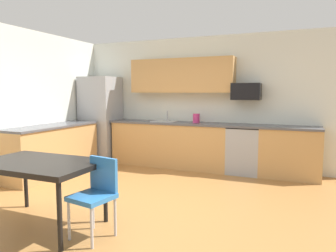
% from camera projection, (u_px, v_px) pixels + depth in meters
% --- Properties ---
extents(ground_plane, '(12.00, 12.00, 0.00)m').
position_uv_depth(ground_plane, '(140.00, 204.00, 4.45)').
color(ground_plane, '#9E6B38').
extents(wall_back, '(5.80, 0.10, 2.70)m').
position_uv_depth(wall_back, '(198.00, 102.00, 6.73)').
color(wall_back, silver).
rests_on(wall_back, ground).
extents(wall_left, '(0.10, 5.80, 2.70)m').
position_uv_depth(wall_left, '(0.00, 105.00, 5.33)').
color(wall_left, silver).
rests_on(wall_left, ground).
extents(cabinet_run_back, '(2.49, 0.60, 0.90)m').
position_uv_depth(cabinet_run_back, '(170.00, 145.00, 6.70)').
color(cabinet_run_back, tan).
rests_on(cabinet_run_back, ground).
extents(cabinet_run_back_right, '(1.06, 0.60, 0.90)m').
position_uv_depth(cabinet_run_back_right, '(290.00, 153.00, 5.78)').
color(cabinet_run_back_right, tan).
rests_on(cabinet_run_back_right, ground).
extents(cabinet_run_left, '(0.60, 2.00, 0.90)m').
position_uv_depth(cabinet_run_left, '(53.00, 151.00, 6.02)').
color(cabinet_run_left, tan).
rests_on(cabinet_run_left, ground).
extents(countertop_back, '(4.80, 0.64, 0.04)m').
position_uv_depth(countertop_back, '(193.00, 124.00, 6.46)').
color(countertop_back, '#4C4C51').
rests_on(countertop_back, cabinet_run_back).
extents(countertop_left, '(0.64, 2.00, 0.04)m').
position_uv_depth(countertop_left, '(52.00, 126.00, 5.97)').
color(countertop_left, '#4C4C51').
rests_on(countertop_left, cabinet_run_left).
extents(upper_cabinets_back, '(2.20, 0.34, 0.70)m').
position_uv_depth(upper_cabinets_back, '(181.00, 76.00, 6.59)').
color(upper_cabinets_back, tan).
extents(refrigerator, '(0.76, 0.70, 1.90)m').
position_uv_depth(refrigerator, '(101.00, 119.00, 7.22)').
color(refrigerator, '#9EA0A5').
rests_on(refrigerator, ground).
extents(oven_range, '(0.60, 0.60, 0.91)m').
position_uv_depth(oven_range, '(244.00, 150.00, 6.10)').
color(oven_range, '#999BA0').
rests_on(oven_range, ground).
extents(microwave, '(0.54, 0.36, 0.32)m').
position_uv_depth(microwave, '(246.00, 92.00, 6.08)').
color(microwave, black).
extents(sink_basin, '(0.48, 0.40, 0.14)m').
position_uv_depth(sink_basin, '(164.00, 124.00, 6.71)').
color(sink_basin, '#A5A8AD').
rests_on(sink_basin, countertop_back).
extents(sink_faucet, '(0.02, 0.02, 0.24)m').
position_uv_depth(sink_faucet, '(167.00, 116.00, 6.86)').
color(sink_faucet, '#B2B5BA').
rests_on(sink_faucet, countertop_back).
extents(dining_table, '(1.40, 0.90, 0.77)m').
position_uv_depth(dining_table, '(39.00, 167.00, 3.65)').
color(dining_table, black).
rests_on(dining_table, ground).
extents(chair_near_table, '(0.46, 0.46, 0.85)m').
position_uv_depth(chair_near_table, '(97.00, 190.00, 3.41)').
color(chair_near_table, '#2D72B7').
rests_on(chair_near_table, ground).
extents(kettle, '(0.14, 0.14, 0.20)m').
position_uv_depth(kettle, '(196.00, 119.00, 6.47)').
color(kettle, '#CC3372').
rests_on(kettle, countertop_back).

